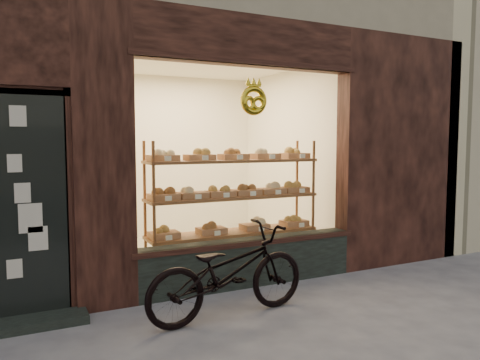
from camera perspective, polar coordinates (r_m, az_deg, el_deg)
display_shelf at (r=5.85m, az=-0.81°, el=-3.15°), size 2.20×0.45×1.70m
bicycle at (r=4.57m, az=-1.43°, el=-11.15°), size 1.74×0.74×0.89m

